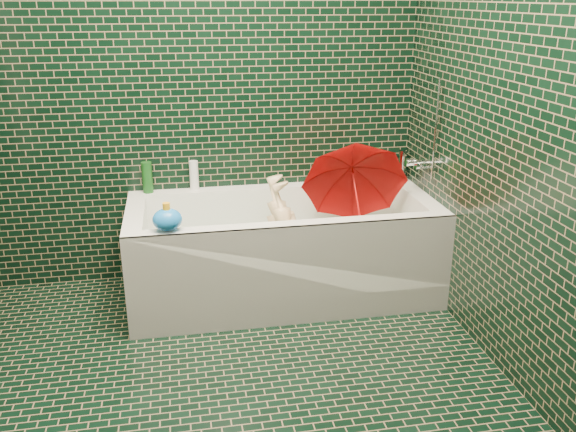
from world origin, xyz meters
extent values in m
plane|color=black|center=(0.00, 0.00, 0.00)|extent=(2.80, 2.80, 0.00)
plane|color=black|center=(0.00, 1.40, 1.25)|extent=(2.80, 0.00, 2.80)
plane|color=black|center=(0.00, -1.40, 1.25)|extent=(2.80, 0.00, 2.80)
plane|color=black|center=(1.30, 0.00, 1.25)|extent=(0.00, 2.80, 2.80)
cube|color=white|center=(0.45, 1.02, 0.07)|extent=(1.70, 0.75, 0.15)
cube|color=white|center=(0.45, 1.35, 0.35)|extent=(1.70, 0.10, 0.40)
cube|color=white|center=(0.45, 0.70, 0.35)|extent=(1.70, 0.10, 0.40)
cube|color=white|center=(1.25, 1.02, 0.35)|extent=(0.10, 0.55, 0.40)
cube|color=white|center=(-0.35, 1.02, 0.35)|extent=(0.10, 0.55, 0.40)
cube|color=white|center=(0.45, 0.66, 0.28)|extent=(1.70, 0.02, 0.55)
cube|color=green|center=(0.45, 1.02, 0.16)|extent=(1.35, 0.47, 0.01)
cube|color=silver|center=(0.45, 1.02, 0.30)|extent=(1.48, 0.53, 0.00)
cylinder|color=silver|center=(1.28, 1.02, 0.73)|extent=(0.14, 0.05, 0.05)
cylinder|color=silver|center=(1.20, 1.08, 0.73)|extent=(0.05, 0.04, 0.04)
cylinder|color=silver|center=(1.27, 0.92, 0.95)|extent=(0.01, 0.01, 0.55)
imported|color=beige|center=(0.49, 0.99, 0.31)|extent=(0.82, 0.31, 0.35)
imported|color=red|center=(0.86, 0.99, 0.59)|extent=(0.80, 0.85, 0.88)
imported|color=white|center=(1.19, 1.34, 0.55)|extent=(0.12, 0.12, 0.27)
imported|color=#541D6F|center=(1.15, 1.36, 0.55)|extent=(0.09, 0.09, 0.20)
imported|color=#144616|center=(1.16, 1.36, 0.55)|extent=(0.15, 0.15, 0.17)
cylinder|color=#144616|center=(1.07, 1.31, 0.66)|extent=(0.07, 0.07, 0.21)
cylinder|color=silver|center=(1.24, 1.31, 0.65)|extent=(0.06, 0.06, 0.19)
cylinder|color=#144616|center=(-0.28, 1.36, 0.64)|extent=(0.08, 0.08, 0.18)
cylinder|color=white|center=(-0.02, 1.37, 0.64)|extent=(0.06, 0.06, 0.17)
ellipsoid|color=#F9A919|center=(0.99, 1.37, 0.58)|extent=(0.08, 0.07, 0.06)
sphere|color=#F9A919|center=(1.02, 1.36, 0.62)|extent=(0.04, 0.04, 0.04)
cone|color=orange|center=(1.04, 1.36, 0.62)|extent=(0.02, 0.02, 0.02)
ellipsoid|color=blue|center=(-0.17, 0.71, 0.61)|extent=(0.17, 0.15, 0.11)
cylinder|color=#F9A919|center=(-0.17, 0.71, 0.68)|extent=(0.04, 0.04, 0.04)
camera|label=1|loc=(-0.11, -2.11, 1.63)|focal=38.00mm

